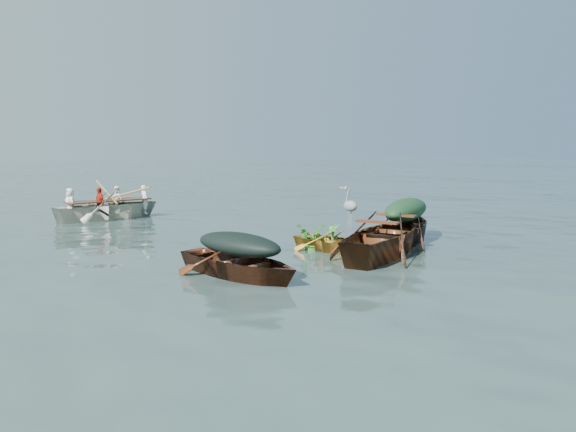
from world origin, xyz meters
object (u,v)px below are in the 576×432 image
dark_covered_boat (239,277)px  heron (350,212)px  open_wooden_boat (386,254)px  yellow_dinghy (336,251)px  rowed_boat (110,219)px  green_tarp_boat (405,242)px

dark_covered_boat → heron: bearing=2.7°
dark_covered_boat → open_wooden_boat: 3.52m
yellow_dinghy → open_wooden_boat: size_ratio=0.53×
yellow_dinghy → rowed_boat: bearing=94.7°
dark_covered_boat → yellow_dinghy: bearing=2.5°
yellow_dinghy → rowed_boat: size_ratio=0.58×
open_wooden_boat → rowed_boat: bearing=-7.6°
rowed_boat → dark_covered_boat: bearing=170.4°
green_tarp_boat → dark_covered_boat: bearing=69.7°
yellow_dinghy → heron: heron is taller
yellow_dinghy → open_wooden_boat: (0.66, -0.84, 0.00)m
dark_covered_boat → green_tarp_boat: (4.91, 0.89, 0.00)m
open_wooden_boat → yellow_dinghy: bearing=10.1°
green_tarp_boat → heron: 1.73m
open_wooden_boat → rowed_boat: open_wooden_boat is taller
yellow_dinghy → rowed_boat: (-2.57, 7.81, 0.00)m
rowed_boat → heron: bearing=-165.6°
yellow_dinghy → green_tarp_boat: bearing=-13.9°
dark_covered_boat → heron: heron is taller
green_tarp_boat → open_wooden_boat: (-1.39, -0.82, 0.00)m
dark_covered_boat → open_wooden_boat: bearing=-13.9°
green_tarp_boat → open_wooden_boat: open_wooden_boat is taller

